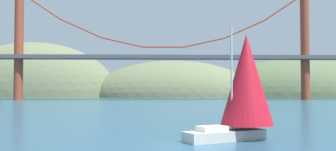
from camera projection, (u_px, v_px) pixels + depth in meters
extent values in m
plane|color=navy|center=(185.00, 147.00, 23.08)|extent=(360.00, 360.00, 0.00)
ellipsoid|color=#5B6647|center=(33.00, 97.00, 156.47)|extent=(72.75, 44.00, 46.63)
ellipsoid|color=#4C5B3D|center=(300.00, 97.00, 159.57)|extent=(83.87, 44.00, 33.42)
ellipsoid|color=#5B6647|center=(174.00, 97.00, 158.09)|extent=(72.15, 44.00, 31.31)
cylinder|color=brown|center=(19.00, 46.00, 117.36)|extent=(2.80, 2.80, 34.70)
cylinder|color=brown|center=(305.00, 46.00, 119.85)|extent=(2.80, 2.80, 34.70)
cube|color=#47474C|center=(163.00, 57.00, 118.47)|extent=(128.32, 6.00, 1.20)
cylinder|color=brown|center=(40.00, 5.00, 117.99)|extent=(13.47, 0.50, 9.24)
cylinder|color=brown|center=(81.00, 28.00, 118.09)|extent=(13.39, 0.50, 6.34)
cylinder|color=brown|center=(122.00, 42.00, 118.29)|extent=(13.30, 0.50, 3.43)
cylinder|color=brown|center=(163.00, 47.00, 118.59)|extent=(13.19, 0.50, 0.50)
cylinder|color=brown|center=(204.00, 42.00, 119.00)|extent=(13.30, 0.50, 3.43)
cylinder|color=brown|center=(245.00, 29.00, 119.51)|extent=(13.39, 0.50, 6.34)
cylinder|color=brown|center=(284.00, 7.00, 120.12)|extent=(13.47, 0.50, 9.24)
cube|color=#B7B2A8|center=(225.00, 136.00, 25.68)|extent=(6.18, 4.10, 0.71)
cube|color=beige|center=(212.00, 129.00, 25.21)|extent=(2.29, 1.98, 0.36)
cylinder|color=#B2B2B7|center=(232.00, 78.00, 26.09)|extent=(0.14, 0.14, 7.31)
cone|color=#B21423|center=(247.00, 79.00, 26.69)|extent=(5.07, 5.07, 6.58)
sphere|color=red|center=(238.00, 124.00, 34.65)|extent=(1.10, 1.10, 1.10)
cylinder|color=black|center=(238.00, 113.00, 34.69)|extent=(0.20, 0.20, 1.60)
sphere|color=#F2EA99|center=(238.00, 103.00, 34.72)|extent=(0.24, 0.24, 0.24)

